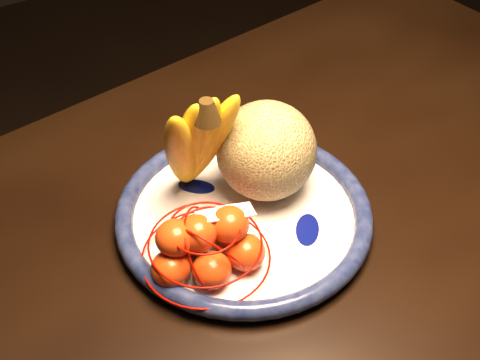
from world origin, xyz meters
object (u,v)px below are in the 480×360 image
banana_bunch (195,140)px  mandarin_bag (206,245)px  fruit_bowl (244,215)px  cantaloupe (266,151)px  dining_table (263,295)px

banana_bunch → mandarin_bag: banana_bunch is taller
fruit_bowl → mandarin_bag: 0.10m
cantaloupe → fruit_bowl: bearing=-150.3°
mandarin_bag → fruit_bowl: bearing=29.6°
fruit_bowl → banana_bunch: size_ratio=1.71×
cantaloupe → mandarin_bag: bearing=-150.4°
cantaloupe → banana_bunch: bearing=159.7°
fruit_bowl → banana_bunch: banana_bunch is taller
fruit_bowl → mandarin_bag: size_ratio=1.63×
fruit_bowl → cantaloupe: size_ratio=2.55×
cantaloupe → mandarin_bag: 0.16m
fruit_bowl → mandarin_bag: bearing=-150.4°
mandarin_bag → cantaloupe: bearing=29.6°
cantaloupe → banana_bunch: (-0.09, 0.03, 0.03)m
dining_table → banana_bunch: 0.24m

